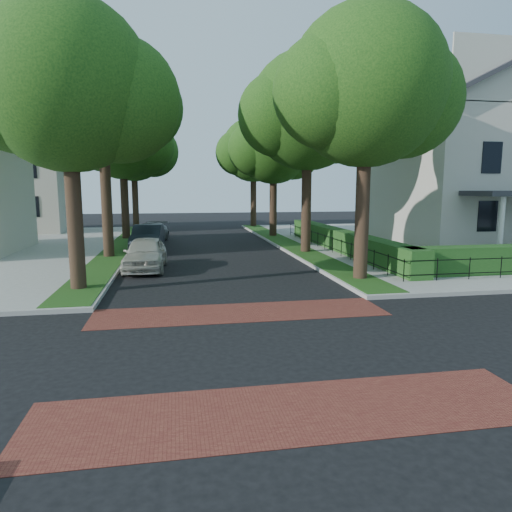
% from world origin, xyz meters
% --- Properties ---
extents(ground, '(120.00, 120.00, 0.00)m').
position_xyz_m(ground, '(0.00, 0.00, 0.00)').
color(ground, black).
rests_on(ground, ground).
extents(sidewalk_ne, '(30.00, 30.00, 0.15)m').
position_xyz_m(sidewalk_ne, '(19.50, 19.00, 0.07)').
color(sidewalk_ne, gray).
rests_on(sidewalk_ne, ground).
extents(crosswalk_far, '(9.00, 2.20, 0.01)m').
position_xyz_m(crosswalk_far, '(0.00, 3.20, 0.01)').
color(crosswalk_far, maroon).
rests_on(crosswalk_far, ground).
extents(crosswalk_near, '(9.00, 2.20, 0.01)m').
position_xyz_m(crosswalk_near, '(0.00, -3.20, 0.01)').
color(crosswalk_near, maroon).
rests_on(crosswalk_near, ground).
extents(grass_strip_ne, '(1.60, 29.80, 0.02)m').
position_xyz_m(grass_strip_ne, '(5.40, 19.10, 0.16)').
color(grass_strip_ne, '#184313').
rests_on(grass_strip_ne, sidewalk_ne).
extents(grass_strip_nw, '(1.60, 29.80, 0.02)m').
position_xyz_m(grass_strip_nw, '(-5.40, 19.10, 0.16)').
color(grass_strip_nw, '#184313').
rests_on(grass_strip_nw, sidewalk_nw).
extents(tree_right_near, '(7.75, 6.67, 10.66)m').
position_xyz_m(tree_right_near, '(5.60, 7.24, 7.63)').
color(tree_right_near, black).
rests_on(tree_right_near, sidewalk_ne).
extents(tree_right_mid, '(8.25, 7.09, 11.22)m').
position_xyz_m(tree_right_mid, '(5.61, 15.25, 7.99)').
color(tree_right_mid, black).
rests_on(tree_right_mid, sidewalk_ne).
extents(tree_right_far, '(7.25, 6.23, 9.74)m').
position_xyz_m(tree_right_far, '(5.60, 24.22, 6.91)').
color(tree_right_far, black).
rests_on(tree_right_far, sidewalk_ne).
extents(tree_right_back, '(7.50, 6.45, 10.20)m').
position_xyz_m(tree_right_back, '(5.60, 33.23, 7.27)').
color(tree_right_back, black).
rests_on(tree_right_back, sidewalk_ne).
extents(tree_left_near, '(7.50, 6.45, 10.20)m').
position_xyz_m(tree_left_near, '(-5.40, 7.23, 7.27)').
color(tree_left_near, black).
rests_on(tree_left_near, sidewalk_nw).
extents(tree_left_mid, '(8.00, 6.88, 11.48)m').
position_xyz_m(tree_left_mid, '(-5.39, 15.24, 8.34)').
color(tree_left_mid, black).
rests_on(tree_left_mid, sidewalk_nw).
extents(tree_left_far, '(7.00, 6.02, 9.86)m').
position_xyz_m(tree_left_far, '(-5.40, 24.22, 7.12)').
color(tree_left_far, black).
rests_on(tree_left_far, sidewalk_nw).
extents(tree_left_back, '(7.75, 6.66, 10.44)m').
position_xyz_m(tree_left_back, '(-5.40, 33.24, 7.41)').
color(tree_left_back, black).
rests_on(tree_left_back, sidewalk_nw).
extents(hedge_main_road, '(1.00, 18.00, 1.20)m').
position_xyz_m(hedge_main_road, '(7.70, 15.00, 0.75)').
color(hedge_main_road, '#1C4819').
rests_on(hedge_main_road, sidewalk_ne).
extents(fence_main_road, '(0.06, 18.00, 0.90)m').
position_xyz_m(fence_main_road, '(6.90, 15.00, 0.60)').
color(fence_main_road, black).
rests_on(fence_main_road, sidewalk_ne).
extents(house_victorian, '(13.00, 13.05, 12.48)m').
position_xyz_m(house_victorian, '(17.51, 15.92, 6.02)').
color(house_victorian, beige).
rests_on(house_victorian, sidewalk_ne).
extents(house_left_far, '(10.00, 9.00, 10.14)m').
position_xyz_m(house_left_far, '(-15.49, 31.99, 5.04)').
color(house_left_far, beige).
rests_on(house_left_far, sidewalk_nw).
extents(parked_car_front, '(2.02, 4.62, 1.55)m').
position_xyz_m(parked_car_front, '(-3.34, 11.32, 0.77)').
color(parked_car_front, '#BAB6A7').
rests_on(parked_car_front, ground).
extents(parked_car_middle, '(1.96, 4.90, 1.59)m').
position_xyz_m(parked_car_middle, '(-3.60, 17.88, 0.79)').
color(parked_car_middle, '#1C242A').
rests_on(parked_car_middle, ground).
extents(parked_car_rear, '(2.65, 4.91, 1.35)m').
position_xyz_m(parked_car_rear, '(-3.60, 22.48, 0.68)').
color(parked_car_rear, slate).
rests_on(parked_car_rear, ground).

